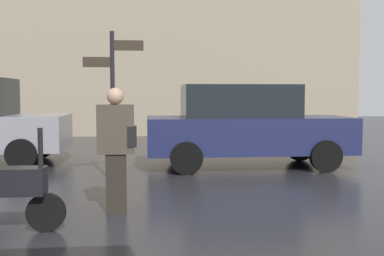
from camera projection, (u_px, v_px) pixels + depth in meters
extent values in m
cube|color=#2A241E|center=(116.00, 183.00, 6.33)|extent=(0.27, 0.17, 0.82)
cube|color=#473D33|center=(116.00, 129.00, 6.28)|extent=(0.49, 0.22, 0.66)
sphere|color=tan|center=(115.00, 96.00, 6.25)|extent=(0.23, 0.23, 0.23)
cube|color=black|center=(132.00, 136.00, 6.31)|extent=(0.12, 0.24, 0.28)
cylinder|color=black|center=(46.00, 212.00, 5.50)|extent=(0.46, 0.09, 0.46)
cube|color=black|center=(4.00, 181.00, 5.43)|extent=(0.94, 0.32, 0.32)
cylinder|color=black|center=(41.00, 151.00, 5.44)|extent=(0.06, 0.06, 0.55)
cylinder|color=black|center=(41.00, 145.00, 11.81)|extent=(0.67, 0.18, 0.67)
cylinder|color=black|center=(21.00, 154.00, 9.98)|extent=(0.67, 0.18, 0.67)
cube|color=#1E234C|center=(248.00, 135.00, 10.34)|extent=(4.49, 1.67, 0.79)
cube|color=black|center=(239.00, 101.00, 10.26)|extent=(2.47, 1.54, 0.71)
cylinder|color=black|center=(300.00, 147.00, 11.34)|extent=(0.67, 0.18, 0.67)
cylinder|color=black|center=(326.00, 156.00, 9.68)|extent=(0.67, 0.18, 0.67)
cylinder|color=black|center=(180.00, 148.00, 11.06)|extent=(0.67, 0.18, 0.67)
cylinder|color=black|center=(186.00, 158.00, 9.40)|extent=(0.67, 0.18, 0.67)
cylinder|color=black|center=(113.00, 108.00, 8.38)|extent=(0.08, 0.08, 2.75)
cube|color=#33281E|center=(128.00, 45.00, 8.32)|extent=(0.56, 0.04, 0.18)
cube|color=#33281E|center=(98.00, 62.00, 8.29)|extent=(0.52, 0.04, 0.18)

